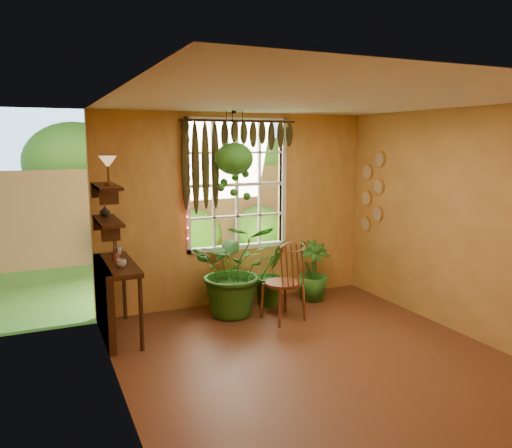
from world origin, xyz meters
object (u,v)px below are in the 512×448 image
(hanging_basket, at_px, (234,163))
(potted_plant_mid, at_px, (271,272))
(windsor_chair, at_px, (284,294))
(counter_ledge, at_px, (108,292))
(potted_plant_left, at_px, (235,269))

(hanging_basket, bearing_deg, potted_plant_mid, 3.84)
(windsor_chair, relative_size, hanging_basket, 1.05)
(hanging_basket, bearing_deg, windsor_chair, -54.71)
(potted_plant_mid, height_order, hanging_basket, hanging_basket)
(windsor_chair, bearing_deg, potted_plant_mid, 68.09)
(potted_plant_mid, bearing_deg, hanging_basket, -176.16)
(counter_ledge, relative_size, windsor_chair, 0.97)
(counter_ledge, bearing_deg, potted_plant_mid, 8.01)
(windsor_chair, distance_m, hanging_basket, 1.83)
(potted_plant_left, xyz_separation_m, hanging_basket, (0.06, 0.16, 1.39))
(windsor_chair, bearing_deg, potted_plant_left, 126.58)
(potted_plant_left, bearing_deg, hanging_basket, 69.37)
(potted_plant_left, height_order, hanging_basket, hanging_basket)
(potted_plant_left, bearing_deg, counter_ledge, -175.77)
(counter_ledge, distance_m, hanging_basket, 2.27)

